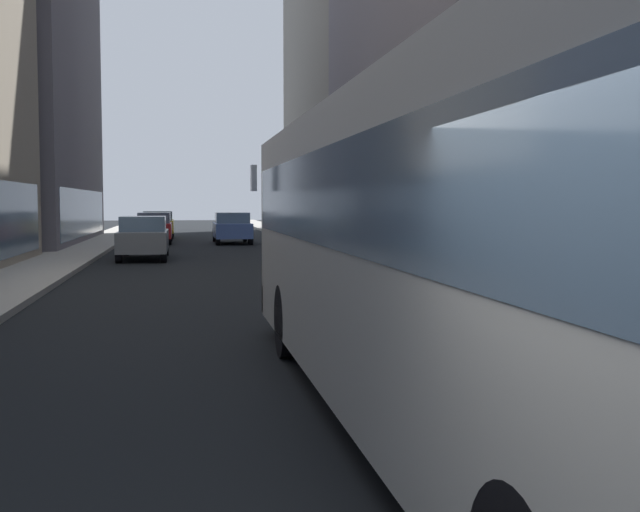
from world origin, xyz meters
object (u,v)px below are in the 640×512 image
Objects in this scene: car_yellow_taxi at (158,224)px; car_blue_hatchback at (232,228)px; transit_bus at (458,239)px; car_red_coupe at (155,228)px; car_white_van at (320,245)px; car_grey_wagon at (144,237)px.

car_blue_hatchback is at bearing -60.80° from car_yellow_taxi.
transit_bus is 35.11m from car_red_coupe.
transit_bus is 16.78m from car_white_van.
car_grey_wagon is at bearing 131.06° from car_white_van.
car_blue_hatchback is (-1.60, 17.53, 0.00)m from car_white_van.
car_white_van is 0.95× the size of car_yellow_taxi.
transit_bus is 2.68× the size of car_yellow_taxi.
car_grey_wagon is 11.77m from car_red_coupe.
car_blue_hatchback is 4.05m from car_red_coupe.
car_white_van and car_yellow_taxi have the same top height.
car_yellow_taxi is 8.20m from car_blue_hatchback.
transit_bus reaches higher than car_yellow_taxi.
car_white_van is at bearing -84.79° from car_blue_hatchback.
car_yellow_taxi and car_red_coupe have the same top height.
transit_bus reaches higher than car_grey_wagon.
car_grey_wagon is 1.00× the size of car_blue_hatchback.
car_yellow_taxi is 6.49m from car_red_coupe.
car_white_van is 19.04m from car_red_coupe.
car_white_van and car_grey_wagon have the same top height.
car_yellow_taxi is 0.93× the size of car_blue_hatchback.
car_red_coupe is (-4.00, 34.87, -0.95)m from transit_bus.
car_grey_wagon is (-5.60, 6.43, 0.00)m from car_white_van.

